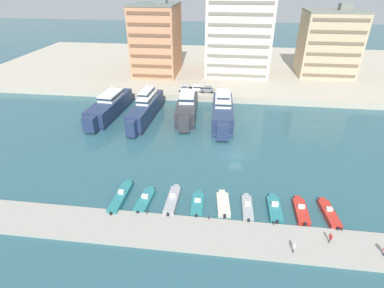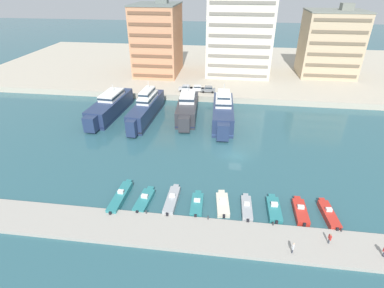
{
  "view_description": "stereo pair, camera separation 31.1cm",
  "coord_description": "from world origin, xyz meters",
  "px_view_note": "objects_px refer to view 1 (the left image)",
  "views": [
    {
      "loc": [
        -2.41,
        -51.69,
        31.51
      ],
      "look_at": [
        -8.77,
        -0.68,
        2.5
      ],
      "focal_mm": 28.0,
      "sensor_mm": 36.0,
      "label": 1
    },
    {
      "loc": [
        -2.1,
        -51.65,
        31.51
      ],
      "look_at": [
        -8.77,
        -0.68,
        2.5
      ],
      "focal_mm": 28.0,
      "sensor_mm": 36.0,
      "label": 2
    }
  ],
  "objects_px": {
    "yacht_navy_far_left": "(109,107)",
    "motorboat_grey_mid_left": "(173,200)",
    "motorboat_teal_center_left": "(198,204)",
    "car_silver_far_left": "(185,88)",
    "yacht_navy_left": "(146,109)",
    "motorboat_cream_center": "(223,204)",
    "pedestrian_far_side": "(294,246)",
    "car_grey_mid_left": "(208,89)",
    "pedestrian_mid_deck": "(331,237)",
    "motorboat_red_right": "(301,211)",
    "motorboat_teal_left": "(145,200)",
    "yacht_navy_center_left": "(223,112)",
    "motorboat_grey_center_right": "(247,208)",
    "motorboat_red_far_right": "(329,214)",
    "car_white_left": "(197,88)",
    "motorboat_teal_far_left": "(121,197)",
    "yacht_charcoal_mid_left": "(187,108)",
    "motorboat_teal_mid_right": "(274,209)"
  },
  "relations": [
    {
      "from": "car_grey_mid_left",
      "to": "pedestrian_mid_deck",
      "type": "xyz_separation_m",
      "value": [
        20.43,
        -53.45,
        -1.14
      ]
    },
    {
      "from": "car_silver_far_left",
      "to": "pedestrian_mid_deck",
      "type": "xyz_separation_m",
      "value": [
        27.05,
        -53.53,
        -1.14
      ]
    },
    {
      "from": "yacht_navy_left",
      "to": "motorboat_grey_mid_left",
      "type": "xyz_separation_m",
      "value": [
        12.33,
        -30.9,
        -2.15
      ]
    },
    {
      "from": "motorboat_cream_center",
      "to": "car_silver_far_left",
      "type": "height_order",
      "value": "car_silver_far_left"
    },
    {
      "from": "motorboat_teal_center_left",
      "to": "motorboat_cream_center",
      "type": "xyz_separation_m",
      "value": [
        3.95,
        0.66,
        -0.04
      ]
    },
    {
      "from": "yacht_navy_far_left",
      "to": "pedestrian_far_side",
      "type": "height_order",
      "value": "yacht_navy_far_left"
    },
    {
      "from": "motorboat_teal_mid_right",
      "to": "motorboat_red_far_right",
      "type": "relative_size",
      "value": 0.93
    },
    {
      "from": "yacht_navy_left",
      "to": "car_silver_far_left",
      "type": "height_order",
      "value": "yacht_navy_left"
    },
    {
      "from": "motorboat_red_right",
      "to": "motorboat_teal_left",
      "type": "bearing_deg",
      "value": -178.8
    },
    {
      "from": "motorboat_teal_center_left",
      "to": "car_silver_far_left",
      "type": "relative_size",
      "value": 1.45
    },
    {
      "from": "motorboat_red_far_right",
      "to": "car_grey_mid_left",
      "type": "height_order",
      "value": "car_grey_mid_left"
    },
    {
      "from": "yacht_navy_left",
      "to": "yacht_navy_center_left",
      "type": "height_order",
      "value": "yacht_navy_left"
    },
    {
      "from": "motorboat_red_far_right",
      "to": "motorboat_teal_mid_right",
      "type": "bearing_deg",
      "value": 179.48
    },
    {
      "from": "car_grey_mid_left",
      "to": "motorboat_grey_mid_left",
      "type": "bearing_deg",
      "value": -92.1
    },
    {
      "from": "yacht_charcoal_mid_left",
      "to": "pedestrian_far_side",
      "type": "xyz_separation_m",
      "value": [
        19.56,
        -41.43,
        -0.79
      ]
    },
    {
      "from": "yacht_navy_center_left",
      "to": "pedestrian_far_side",
      "type": "xyz_separation_m",
      "value": [
        10.52,
        -39.45,
        -1.12
      ]
    },
    {
      "from": "motorboat_cream_center",
      "to": "motorboat_red_far_right",
      "type": "bearing_deg",
      "value": -1.34
    },
    {
      "from": "motorboat_teal_center_left",
      "to": "motorboat_red_far_right",
      "type": "height_order",
      "value": "motorboat_red_far_right"
    },
    {
      "from": "motorboat_teal_far_left",
      "to": "car_white_left",
      "type": "distance_m",
      "value": 48.7
    },
    {
      "from": "yacht_navy_far_left",
      "to": "pedestrian_mid_deck",
      "type": "bearing_deg",
      "value": -40.37
    },
    {
      "from": "yacht_navy_center_left",
      "to": "pedestrian_mid_deck",
      "type": "height_order",
      "value": "yacht_navy_center_left"
    },
    {
      "from": "motorboat_cream_center",
      "to": "pedestrian_far_side",
      "type": "distance_m",
      "value": 12.51
    },
    {
      "from": "motorboat_teal_left",
      "to": "yacht_charcoal_mid_left",
      "type": "bearing_deg",
      "value": 86.59
    },
    {
      "from": "yacht_navy_center_left",
      "to": "motorboat_red_right",
      "type": "height_order",
      "value": "yacht_navy_center_left"
    },
    {
      "from": "motorboat_cream_center",
      "to": "pedestrian_far_side",
      "type": "bearing_deg",
      "value": -42.25
    },
    {
      "from": "yacht_navy_center_left",
      "to": "motorboat_teal_center_left",
      "type": "relative_size",
      "value": 3.51
    },
    {
      "from": "motorboat_red_right",
      "to": "car_silver_far_left",
      "type": "xyz_separation_m",
      "value": [
        -24.56,
        47.55,
        2.2
      ]
    },
    {
      "from": "motorboat_red_far_right",
      "to": "motorboat_teal_center_left",
      "type": "bearing_deg",
      "value": -179.16
    },
    {
      "from": "motorboat_red_far_right",
      "to": "pedestrian_mid_deck",
      "type": "xyz_separation_m",
      "value": [
        -1.54,
        -5.8,
        1.04
      ]
    },
    {
      "from": "yacht_navy_left",
      "to": "motorboat_cream_center",
      "type": "distance_m",
      "value": 36.75
    },
    {
      "from": "yacht_charcoal_mid_left",
      "to": "pedestrian_far_side",
      "type": "distance_m",
      "value": 45.82
    },
    {
      "from": "motorboat_grey_mid_left",
      "to": "pedestrian_mid_deck",
      "type": "bearing_deg",
      "value": -14.74
    },
    {
      "from": "motorboat_grey_center_right",
      "to": "pedestrian_mid_deck",
      "type": "relative_size",
      "value": 3.65
    },
    {
      "from": "yacht_navy_far_left",
      "to": "motorboat_teal_center_left",
      "type": "xyz_separation_m",
      "value": [
        26.17,
        -32.19,
        -1.85
      ]
    },
    {
      "from": "motorboat_teal_mid_right",
      "to": "car_silver_far_left",
      "type": "relative_size",
      "value": 1.52
    },
    {
      "from": "motorboat_cream_center",
      "to": "pedestrian_mid_deck",
      "type": "relative_size",
      "value": 3.68
    },
    {
      "from": "pedestrian_mid_deck",
      "to": "car_white_left",
      "type": "bearing_deg",
      "value": 113.81
    },
    {
      "from": "motorboat_grey_mid_left",
      "to": "motorboat_red_far_right",
      "type": "height_order",
      "value": "motorboat_grey_mid_left"
    },
    {
      "from": "car_silver_far_left",
      "to": "car_grey_mid_left",
      "type": "distance_m",
      "value": 6.62
    },
    {
      "from": "motorboat_cream_center",
      "to": "motorboat_red_right",
      "type": "bearing_deg",
      "value": -0.94
    },
    {
      "from": "motorboat_teal_center_left",
      "to": "car_silver_far_left",
      "type": "bearing_deg",
      "value": 100.48
    },
    {
      "from": "motorboat_red_far_right",
      "to": "pedestrian_far_side",
      "type": "bearing_deg",
      "value": -129.27
    },
    {
      "from": "yacht_navy_left",
      "to": "motorboat_teal_center_left",
      "type": "distance_m",
      "value": 35.31
    },
    {
      "from": "yacht_navy_far_left",
      "to": "motorboat_grey_mid_left",
      "type": "xyz_separation_m",
      "value": [
        22.16,
        -31.86,
        -1.77
      ]
    },
    {
      "from": "yacht_navy_left",
      "to": "motorboat_grey_center_right",
      "type": "height_order",
      "value": "yacht_navy_left"
    },
    {
      "from": "yacht_charcoal_mid_left",
      "to": "motorboat_grey_mid_left",
      "type": "distance_m",
      "value": 33.52
    },
    {
      "from": "yacht_navy_far_left",
      "to": "motorboat_red_far_right",
      "type": "xyz_separation_m",
      "value": [
        45.88,
        -31.9,
        -1.84
      ]
    },
    {
      "from": "yacht_navy_far_left",
      "to": "car_white_left",
      "type": "height_order",
      "value": "yacht_navy_far_left"
    },
    {
      "from": "yacht_charcoal_mid_left",
      "to": "motorboat_red_right",
      "type": "relative_size",
      "value": 3.02
    },
    {
      "from": "motorboat_teal_mid_right",
      "to": "yacht_navy_left",
      "type": "bearing_deg",
      "value": 132.29
    }
  ]
}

